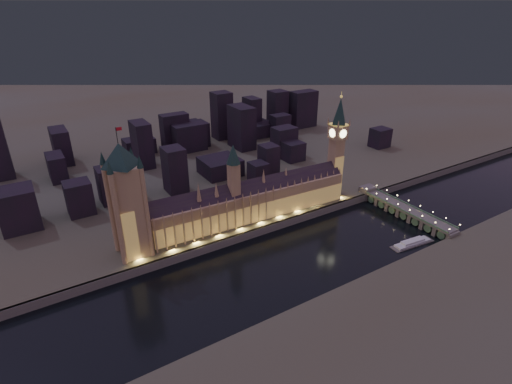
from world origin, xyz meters
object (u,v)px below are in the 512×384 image
westminster_bridge (402,210)px  elizabeth_tower (337,139)px  palace_of_westminster (252,200)px  river_boat (412,243)px  victoria_tower (126,195)px

westminster_bridge → elizabeth_tower: bearing=119.0°
palace_of_westminster → river_boat: (104.41, -106.41, -24.81)m
elizabeth_tower → westminster_bridge: size_ratio=0.98×
palace_of_westminster → river_boat: bearing=-45.5°
elizabeth_tower → westminster_bridge: (36.18, -65.38, -63.53)m
palace_of_westminster → elizabeth_tower: size_ratio=1.83×
palace_of_westminster → river_boat: palace_of_westminster is taller
palace_of_westminster → victoria_tower: bearing=179.9°
elizabeth_tower → palace_of_westminster: bearing=-179.9°
victoria_tower → westminster_bridge: size_ratio=0.96×
river_boat → victoria_tower: bearing=154.1°
westminster_bridge → river_boat: westminster_bridge is taller
elizabeth_tower → westminster_bridge: elizabeth_tower is taller
victoria_tower → westminster_bridge: victoria_tower is taller
westminster_bridge → river_boat: size_ratio=2.52×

